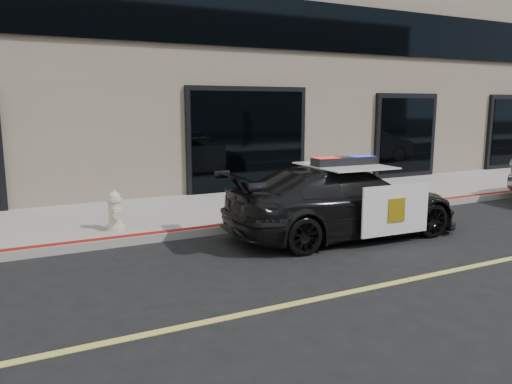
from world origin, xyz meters
name	(u,v)px	position (x,y,z in m)	size (l,w,h in m)	color
ground	(501,261)	(0.00, 0.00, 0.00)	(120.00, 120.00, 0.00)	black
sidewalk_n	(314,200)	(0.00, 5.25, 0.07)	(60.00, 3.50, 0.15)	gray
police_car	(343,201)	(-1.29, 2.37, 0.66)	(2.28, 4.65, 1.47)	black
fire_hydrant	(115,211)	(-5.08, 4.16, 0.49)	(0.33, 0.45, 0.72)	beige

